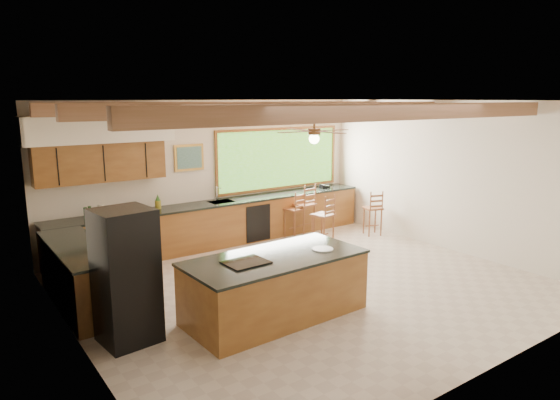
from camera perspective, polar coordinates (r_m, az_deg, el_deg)
ground at (r=8.38m, az=3.21°, el=-9.69°), size 7.20×7.20×0.00m
room_shell at (r=8.27m, az=-0.37°, el=5.86°), size 7.27×6.54×3.02m
counter_run at (r=9.87m, az=-9.73°, el=-3.71°), size 7.12×3.10×1.22m
island at (r=7.10m, az=-0.57°, el=-9.83°), size 2.58×1.28×0.91m
refrigerator at (r=6.56m, az=-17.19°, el=-8.34°), size 0.73×0.72×1.72m
bar_stool_a at (r=10.93m, az=1.83°, el=-1.16°), size 0.44×0.44×1.06m
bar_stool_b at (r=10.35m, az=5.16°, el=-1.83°), size 0.46×0.46×1.09m
bar_stool_c at (r=11.34m, az=10.76°, el=-1.02°), size 0.47×0.47×1.02m
bar_stool_d at (r=11.07m, az=2.95°, el=-0.63°), size 0.47×0.47×1.18m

